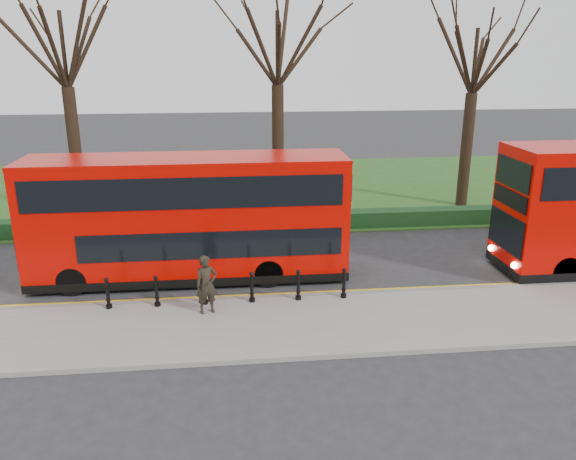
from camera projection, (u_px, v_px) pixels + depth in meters
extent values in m
plane|color=#28282B|center=(248.00, 289.00, 19.89)|extent=(120.00, 120.00, 0.00)
cube|color=gray|center=(251.00, 327.00, 17.03)|extent=(60.00, 4.00, 0.15)
cube|color=slate|center=(249.00, 299.00, 18.93)|extent=(60.00, 0.25, 0.16)
cube|color=#254918|center=(238.00, 189.00, 34.09)|extent=(60.00, 18.00, 0.06)
cube|color=black|center=(242.00, 223.00, 26.21)|extent=(60.00, 0.90, 0.80)
cube|color=yellow|center=(248.00, 297.00, 19.23)|extent=(60.00, 0.10, 0.01)
cube|color=yellow|center=(248.00, 295.00, 19.42)|extent=(60.00, 0.10, 0.01)
cylinder|color=black|center=(76.00, 154.00, 27.57)|extent=(0.60, 0.60, 6.43)
cylinder|color=black|center=(278.00, 150.00, 28.58)|extent=(0.60, 0.60, 6.47)
cylinder|color=black|center=(466.00, 151.00, 29.67)|extent=(0.60, 0.60, 5.99)
cylinder|color=black|center=(108.00, 294.00, 17.96)|extent=(0.15, 0.15, 1.00)
cylinder|color=black|center=(157.00, 292.00, 18.12)|extent=(0.15, 0.15, 1.00)
cylinder|color=black|center=(205.00, 290.00, 18.27)|extent=(0.15, 0.15, 1.00)
cylinder|color=black|center=(252.00, 288.00, 18.43)|extent=(0.15, 0.15, 1.00)
cylinder|color=black|center=(298.00, 286.00, 18.58)|extent=(0.15, 0.15, 1.00)
cylinder|color=black|center=(344.00, 284.00, 18.74)|extent=(0.15, 0.15, 1.00)
cube|color=#C20600|center=(189.00, 215.00, 20.18)|extent=(11.31, 2.57, 4.16)
cube|color=black|center=(192.00, 270.00, 20.84)|extent=(11.33, 2.59, 0.31)
cube|color=black|center=(212.00, 245.00, 19.27)|extent=(9.04, 0.04, 0.98)
cube|color=black|center=(185.00, 194.00, 18.62)|extent=(10.69, 0.04, 1.08)
cube|color=black|center=(23.00, 210.00, 19.51)|extent=(0.06, 2.26, 0.57)
cylinder|color=black|center=(72.00, 281.00, 19.30)|extent=(1.03, 0.31, 1.03)
cylinder|color=black|center=(87.00, 258.00, 21.44)|extent=(1.03, 0.31, 1.03)
cylinder|color=black|center=(269.00, 273.00, 19.98)|extent=(1.03, 0.31, 1.03)
cylinder|color=black|center=(264.00, 251.00, 22.13)|extent=(1.03, 0.31, 1.03)
cube|color=black|center=(510.00, 198.00, 20.36)|extent=(0.06, 2.41, 0.60)
cylinder|color=black|center=(565.00, 270.00, 20.14)|extent=(1.09, 0.33, 1.09)
cylinder|color=black|center=(530.00, 248.00, 22.42)|extent=(1.09, 0.33, 1.09)
imported|color=black|center=(207.00, 285.00, 17.54)|extent=(0.79, 0.62, 1.89)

